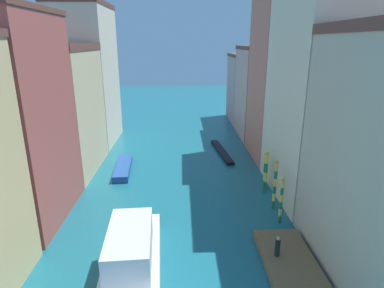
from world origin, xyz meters
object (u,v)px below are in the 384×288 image
object	(u,v)px
mooring_pole_0	(281,200)
mooring_pole_2	(266,170)
person_on_dock	(277,247)
motorboat_0	(123,168)
mooring_pole_1	(275,184)
vaporetto_white	(131,263)
mooring_pole_3	(265,170)
waterfront_dock	(289,261)
gondola_black	(222,152)

from	to	relation	value
mooring_pole_0	mooring_pole_2	distance (m)	6.33
person_on_dock	motorboat_0	xyz separation A→B (m)	(-13.61, 17.29, -0.88)
mooring_pole_1	vaporetto_white	world-z (taller)	mooring_pole_1
mooring_pole_1	motorboat_0	size ratio (longest dim) A/B	0.63
mooring_pole_2	mooring_pole_3	world-z (taller)	mooring_pole_2
mooring_pole_3	mooring_pole_0	bearing A→B (deg)	-92.94
waterfront_dock	mooring_pole_3	size ratio (longest dim) A/B	1.78
person_on_dock	gondola_black	xyz separation A→B (m)	(-1.02, 23.42, -1.06)
waterfront_dock	motorboat_0	bearing A→B (deg)	129.43
motorboat_0	mooring_pole_3	bearing A→B (deg)	-18.07
person_on_dock	mooring_pole_0	bearing A→B (deg)	71.41
mooring_pole_3	gondola_black	xyz separation A→B (m)	(-3.14, 11.27, -1.80)
mooring_pole_2	mooring_pole_0	bearing A→B (deg)	-92.82
mooring_pole_1	motorboat_0	bearing A→B (deg)	148.30
mooring_pole_2	mooring_pole_3	xyz separation A→B (m)	(0.04, 0.58, -0.18)
mooring_pole_2	person_on_dock	bearing A→B (deg)	-100.17
vaporetto_white	motorboat_0	world-z (taller)	vaporetto_white
motorboat_0	mooring_pole_1	bearing A→B (deg)	-31.70
mooring_pole_1	vaporetto_white	bearing A→B (deg)	-141.77
mooring_pole_2	gondola_black	xyz separation A→B (m)	(-3.09, 11.85, -1.98)
vaporetto_white	mooring_pole_2	bearing A→B (deg)	47.75
person_on_dock	gondola_black	world-z (taller)	person_on_dock
gondola_black	motorboat_0	distance (m)	14.01
motorboat_0	waterfront_dock	bearing A→B (deg)	-50.57
mooring_pole_0	person_on_dock	bearing A→B (deg)	-108.59
mooring_pole_3	waterfront_dock	bearing A→B (deg)	-96.14
gondola_black	vaporetto_white	bearing A→B (deg)	-109.45
mooring_pole_2	motorboat_0	world-z (taller)	mooring_pole_2
vaporetto_white	gondola_black	xyz separation A→B (m)	(8.81, 24.96, -1.19)
mooring_pole_1	vaporetto_white	size ratio (longest dim) A/B	0.39
vaporetto_white	waterfront_dock	bearing A→B (deg)	7.00
mooring_pole_1	motorboat_0	world-z (taller)	mooring_pole_1
mooring_pole_1	gondola_black	world-z (taller)	mooring_pole_1
person_on_dock	mooring_pole_1	size ratio (longest dim) A/B	0.31
mooring_pole_0	motorboat_0	bearing A→B (deg)	141.95
mooring_pole_2	vaporetto_white	world-z (taller)	mooring_pole_2
mooring_pole_1	motorboat_0	distance (m)	18.34
mooring_pole_1	mooring_pole_2	xyz separation A→B (m)	(0.18, 3.87, -0.24)
waterfront_dock	mooring_pole_0	bearing A→B (deg)	79.89
mooring_pole_1	mooring_pole_3	size ratio (longest dim) A/B	1.21
motorboat_0	mooring_pole_0	bearing A→B (deg)	-38.05
mooring_pole_2	vaporetto_white	xyz separation A→B (m)	(-11.91, -13.11, -0.79)
motorboat_0	vaporetto_white	bearing A→B (deg)	-78.64
mooring_pole_3	motorboat_0	distance (m)	16.63
vaporetto_white	mooring_pole_3	bearing A→B (deg)	48.88
mooring_pole_2	mooring_pole_3	bearing A→B (deg)	85.75
mooring_pole_3	motorboat_0	size ratio (longest dim) A/B	0.52
waterfront_dock	motorboat_0	world-z (taller)	motorboat_0
waterfront_dock	mooring_pole_1	bearing A→B (deg)	82.05
mooring_pole_3	vaporetto_white	xyz separation A→B (m)	(-11.95, -13.69, -0.61)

